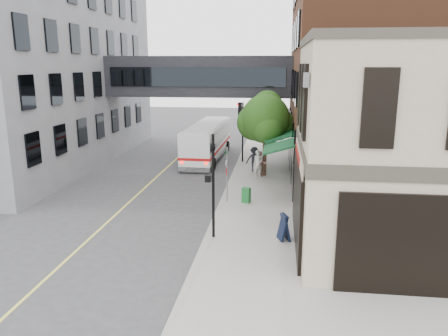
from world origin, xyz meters
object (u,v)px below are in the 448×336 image
(pedestrian_b, at_px, (260,164))
(pedestrian_a, at_px, (258,164))
(bus, at_px, (207,140))
(newspaper_box, at_px, (246,195))
(sandwich_board, at_px, (284,227))
(pedestrian_c, at_px, (254,159))

(pedestrian_b, bearing_deg, pedestrian_a, -134.40)
(pedestrian_a, bearing_deg, bus, 106.04)
(bus, bearing_deg, pedestrian_b, -51.79)
(bus, height_order, newspaper_box, bus)
(bus, xyz_separation_m, sandwich_board, (5.94, -16.34, -0.83))
(pedestrian_b, distance_m, sandwich_board, 10.78)
(pedestrian_b, bearing_deg, pedestrian_c, 107.04)
(pedestrian_a, distance_m, newspaper_box, 5.61)
(pedestrian_b, distance_m, newspaper_box, 5.78)
(newspaper_box, xyz_separation_m, sandwich_board, (1.97, -4.94, 0.16))
(bus, relative_size, pedestrian_b, 6.09)
(pedestrian_a, xyz_separation_m, pedestrian_b, (0.13, 0.16, -0.04))
(pedestrian_b, bearing_deg, newspaper_box, -98.62)
(pedestrian_a, distance_m, pedestrian_c, 1.44)
(sandwich_board, bearing_deg, bus, 90.89)
(pedestrian_a, bearing_deg, newspaper_box, -114.23)
(bus, distance_m, pedestrian_c, 5.98)
(pedestrian_a, height_order, pedestrian_c, pedestrian_a)
(bus, relative_size, pedestrian_c, 5.94)
(pedestrian_c, bearing_deg, sandwich_board, -89.43)
(pedestrian_a, height_order, sandwich_board, pedestrian_a)
(pedestrian_a, xyz_separation_m, newspaper_box, (-0.36, -5.58, -0.48))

